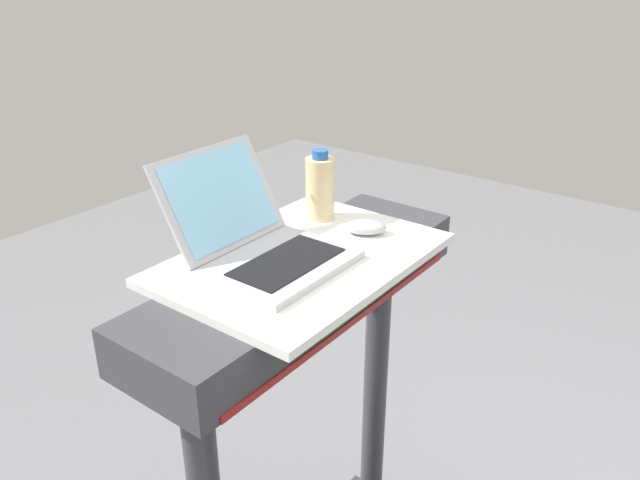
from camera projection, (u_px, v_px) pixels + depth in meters
name	position (u px, v px, depth m)	size (l,w,h in m)	color
desk_board	(302.00, 259.00, 1.42)	(0.62, 0.44, 0.02)	white
laptop	(261.00, 241.00, 1.37)	(0.30, 0.35, 0.22)	#B7B7BC
computer_mouse	(366.00, 227.00, 1.51)	(0.06, 0.10, 0.03)	#B2B2B7
water_bottle	(320.00, 187.00, 1.58)	(0.07, 0.07, 0.18)	beige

